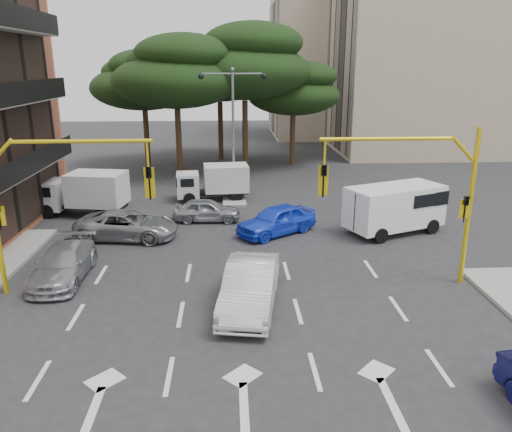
# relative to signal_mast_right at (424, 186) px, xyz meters

# --- Properties ---
(ground) EXTENTS (120.00, 120.00, 0.00)m
(ground) POSITION_rel_signal_mast_right_xyz_m (-6.80, -1.99, -3.88)
(ground) COLOR #28282B
(ground) RESTS_ON ground
(median_strip) EXTENTS (1.40, 6.00, 0.15)m
(median_strip) POSITION_rel_signal_mast_right_xyz_m (-6.80, 14.01, -3.81)
(median_strip) COLOR gray
(median_strip) RESTS_ON ground
(apartment_beige_near) EXTENTS (20.20, 12.15, 18.70)m
(apartment_beige_near) POSITION_rel_signal_mast_right_xyz_m (13.15, 30.01, 5.47)
(apartment_beige_near) COLOR #C5B194
(apartment_beige_near) RESTS_ON ground
(apartment_beige_far) EXTENTS (16.20, 12.15, 16.70)m
(apartment_beige_far) POSITION_rel_signal_mast_right_xyz_m (6.15, 42.01, 4.47)
(apartment_beige_far) COLOR #C5B194
(apartment_beige_far) RESTS_ON ground
(pine_left_near) EXTENTS (9.15, 9.15, 10.23)m
(pine_left_near) POSITION_rel_signal_mast_right_xyz_m (-10.75, 19.96, 3.72)
(pine_left_near) COLOR #382616
(pine_left_near) RESTS_ON ground
(pine_center) EXTENTS (9.98, 9.98, 11.16)m
(pine_center) POSITION_rel_signal_mast_right_xyz_m (-5.75, 21.96, 4.41)
(pine_center) COLOR #382616
(pine_center) RESTS_ON ground
(pine_left_far) EXTENTS (8.32, 8.32, 9.30)m
(pine_left_far) POSITION_rel_signal_mast_right_xyz_m (-13.75, 23.96, 3.03)
(pine_left_far) COLOR #382616
(pine_left_far) RESTS_ON ground
(pine_right) EXTENTS (7.49, 7.49, 8.37)m
(pine_right) POSITION_rel_signal_mast_right_xyz_m (-1.75, 23.96, 2.33)
(pine_right) COLOR #382616
(pine_right) RESTS_ON ground
(pine_back) EXTENTS (9.15, 9.15, 10.23)m
(pine_back) POSITION_rel_signal_mast_right_xyz_m (-7.75, 26.96, 3.72)
(pine_back) COLOR #382616
(pine_back) RESTS_ON ground
(signal_mast_right) EXTENTS (5.79, 0.37, 6.00)m
(signal_mast_right) POSITION_rel_signal_mast_right_xyz_m (0.00, 0.00, 0.00)
(signal_mast_right) COLOR yellow
(signal_mast_right) RESTS_ON ground
(signal_mast_left) EXTENTS (5.79, 0.37, 6.00)m
(signal_mast_left) POSITION_rel_signal_mast_right_xyz_m (-13.61, 0.00, 0.00)
(signal_mast_left) COLOR yellow
(signal_mast_left) RESTS_ON ground
(street_lamp_center) EXTENTS (4.16, 0.36, 7.77)m
(street_lamp_center) POSITION_rel_signal_mast_right_xyz_m (-6.80, 14.01, 1.54)
(street_lamp_center) COLOR slate
(street_lamp_center) RESTS_ON median_strip
(car_white_hatch) EXTENTS (2.45, 5.04, 1.59)m
(car_white_hatch) POSITION_rel_signal_mast_right_xyz_m (-6.43, -1.60, -3.09)
(car_white_hatch) COLOR silver
(car_white_hatch) RESTS_ON ground
(car_blue_compact) EXTENTS (4.46, 3.81, 1.44)m
(car_blue_compact) POSITION_rel_signal_mast_right_xyz_m (-4.78, 6.18, -3.16)
(car_blue_compact) COLOR blue
(car_blue_compact) RESTS_ON ground
(car_silver_wagon) EXTENTS (1.82, 4.46, 1.29)m
(car_silver_wagon) POSITION_rel_signal_mast_right_xyz_m (-13.62, 1.17, -3.24)
(car_silver_wagon) COLOR #95989C
(car_silver_wagon) RESTS_ON ground
(car_silver_cross_a) EXTENTS (5.12, 2.89, 1.35)m
(car_silver_cross_a) POSITION_rel_signal_mast_right_xyz_m (-12.05, 5.88, -3.21)
(car_silver_cross_a) COLOR gray
(car_silver_cross_a) RESTS_ON ground
(car_silver_cross_b) EXTENTS (3.66, 1.60, 1.23)m
(car_silver_cross_b) POSITION_rel_signal_mast_right_xyz_m (-8.33, 8.48, -3.27)
(car_silver_cross_b) COLOR #919498
(car_silver_cross_b) RESTS_ON ground
(van_white) EXTENTS (5.29, 3.86, 2.41)m
(van_white) POSITION_rel_signal_mast_right_xyz_m (1.10, 6.12, -2.68)
(van_white) COLOR white
(van_white) RESTS_ON ground
(box_truck_a) EXTENTS (5.24, 2.90, 2.44)m
(box_truck_a) POSITION_rel_signal_mast_right_xyz_m (-15.25, 9.99, -2.67)
(box_truck_a) COLOR silver
(box_truck_a) RESTS_ON ground
(box_truck_b) EXTENTS (4.60, 2.27, 2.19)m
(box_truck_b) POSITION_rel_signal_mast_right_xyz_m (-8.09, 12.82, -2.79)
(box_truck_b) COLOR silver
(box_truck_b) RESTS_ON ground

